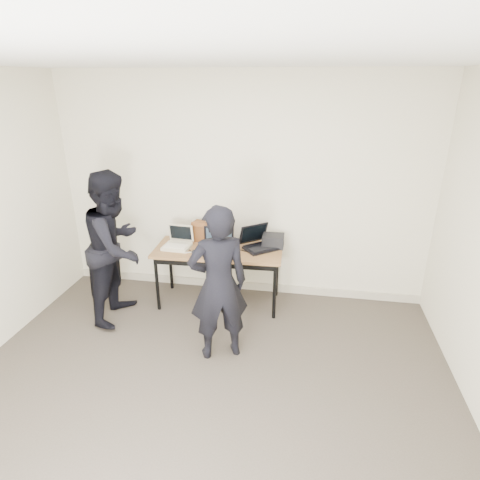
% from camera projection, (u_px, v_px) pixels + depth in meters
% --- Properties ---
extents(room, '(4.60, 4.60, 2.80)m').
position_uv_depth(room, '(187.00, 271.00, 2.77)').
color(room, '#443C33').
rests_on(room, ground).
extents(desk, '(1.52, 0.70, 0.72)m').
position_uv_depth(desk, '(218.00, 254.00, 4.74)').
color(desk, brown).
rests_on(desk, ground).
extents(laptop_beige, '(0.33, 0.32, 0.25)m').
position_uv_depth(laptop_beige, '(178.00, 243.00, 4.76)').
color(laptop_beige, beige).
rests_on(laptop_beige, desk).
extents(laptop_center, '(0.42, 0.41, 0.27)m').
position_uv_depth(laptop_center, '(219.00, 245.00, 4.68)').
color(laptop_center, black).
rests_on(laptop_center, desk).
extents(laptop_right, '(0.50, 0.50, 0.27)m').
position_uv_depth(laptop_right, '(258.00, 243.00, 4.74)').
color(laptop_right, black).
rests_on(laptop_right, desk).
extents(leather_satchel, '(0.39, 0.24, 0.25)m').
position_uv_depth(leather_satchel, '(208.00, 231.00, 4.90)').
color(leather_satchel, brown).
rests_on(leather_satchel, desk).
extents(tissue, '(0.14, 0.11, 0.08)m').
position_uv_depth(tissue, '(210.00, 219.00, 4.84)').
color(tissue, white).
rests_on(tissue, leather_satchel).
extents(equipment_box, '(0.25, 0.22, 0.15)m').
position_uv_depth(equipment_box, '(273.00, 241.00, 4.77)').
color(equipment_box, black).
rests_on(equipment_box, desk).
extents(power_brick, '(0.09, 0.06, 0.03)m').
position_uv_depth(power_brick, '(196.00, 252.00, 4.59)').
color(power_brick, black).
rests_on(power_brick, desk).
extents(cables, '(1.15, 0.43, 0.01)m').
position_uv_depth(cables, '(222.00, 249.00, 4.71)').
color(cables, black).
rests_on(cables, desk).
extents(person_typist, '(0.67, 0.58, 1.57)m').
position_uv_depth(person_typist, '(218.00, 284.00, 3.77)').
color(person_typist, black).
rests_on(person_typist, ground).
extents(person_observer, '(0.68, 0.85, 1.71)m').
position_uv_depth(person_observer, '(116.00, 247.00, 4.43)').
color(person_observer, black).
rests_on(person_observer, ground).
extents(baseboard, '(4.50, 0.03, 0.10)m').
position_uv_depth(baseboard, '(241.00, 285.00, 5.30)').
color(baseboard, '#B3AA94').
rests_on(baseboard, ground).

